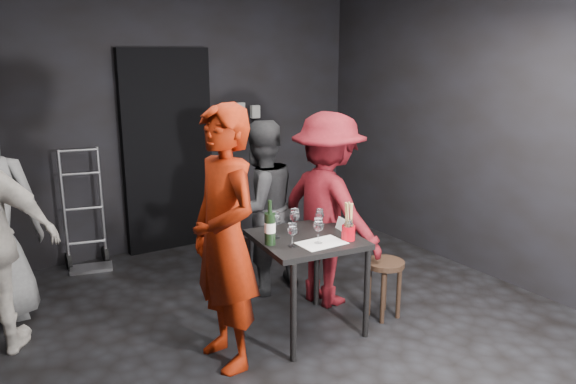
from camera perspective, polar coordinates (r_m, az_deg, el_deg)
floor at (r=4.25m, az=0.62°, el=-15.01°), size 4.50×5.00×0.02m
wall_back at (r=6.01m, az=-12.46°, el=6.97°), size 4.50×0.04×2.70m
wall_right at (r=5.33m, az=21.55°, el=5.41°), size 0.04×5.00×2.70m
doorway at (r=6.00m, az=-12.11°, el=4.07°), size 0.95×0.10×2.10m
wallbox_upper at (r=6.29m, az=-4.99°, el=8.48°), size 0.12×0.06×0.12m
wallbox_lower at (r=6.39m, az=-3.37°, el=8.15°), size 0.10×0.06×0.14m
hand_truck at (r=5.84m, az=-19.69°, el=-5.20°), size 0.39×0.34×1.18m
tasting_table at (r=4.16m, az=1.89°, el=-5.84°), size 0.72×0.72×0.75m
stool at (r=4.53m, az=9.77°, el=-8.23°), size 0.31×0.31×0.47m
server_red at (r=3.65m, az=-6.54°, el=-2.47°), size 0.52×0.77×2.07m
woman_black at (r=4.84m, az=-2.85°, el=-1.55°), size 0.79×0.50×1.52m
man_maroon at (r=4.60m, az=4.09°, el=-1.17°), size 0.72×1.19×1.72m
tasting_mat at (r=3.99m, az=3.41°, el=-5.20°), size 0.33×0.22×0.00m
wine_glass_a at (r=3.89m, az=0.46°, el=-4.25°), size 0.09×0.09×0.19m
wine_glass_b at (r=4.07m, az=-1.26°, el=-3.23°), size 0.10×0.10×0.21m
wine_glass_c at (r=4.18m, az=0.70°, el=-2.81°), size 0.09×0.09×0.21m
wine_glass_d at (r=3.95m, az=3.10°, el=-3.82°), size 0.09×0.09×0.21m
wine_glass_e at (r=4.03m, az=6.18°, el=-3.72°), size 0.08×0.08×0.18m
wine_glass_f at (r=4.27m, az=3.24°, el=-2.66°), size 0.09×0.09×0.18m
wine_bottle at (r=3.93m, az=-1.84°, el=-3.64°), size 0.08×0.08×0.32m
breadstick_cup at (r=4.04m, az=6.18°, el=-3.04°), size 0.10×0.10×0.30m
reserved_card at (r=4.28m, az=5.40°, el=-3.27°), size 0.09×0.13×0.09m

